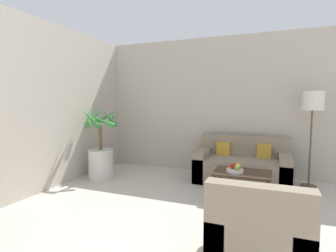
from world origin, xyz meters
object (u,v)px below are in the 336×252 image
Objects in this scene: fruit_bowl at (235,171)px; ottoman at (266,213)px; floor_lamp at (312,105)px; apple_red at (232,166)px; potted_palm at (101,153)px; armchair at (259,238)px; sofa_loveseat at (242,167)px; apple_green at (237,167)px; coffee_table at (242,176)px; orange_fruit at (238,166)px.

fruit_bowl reaches higher than ottoman.
floor_lamp is 20.69× the size of apple_red.
floor_lamp reaches higher than fruit_bowl.
floor_lamp is at bearing 43.58° from apple_red.
potted_palm is 3.36m from armchair.
armchair is at bearing -93.39° from ottoman.
floor_lamp is 1.78m from apple_red.
fruit_bowl is 0.91m from ottoman.
sofa_loveseat reaches higher than apple_green.
apple_red is (2.43, -0.21, 0.02)m from potted_palm.
sofa_loveseat is (2.48, 0.72, -0.20)m from potted_palm.
fruit_bowl is (-1.08, -1.08, -0.93)m from floor_lamp.
apple_red reaches higher than fruit_bowl.
apple_red is 0.96m from ottoman.
floor_lamp is 2.00× the size of coffee_table.
orange_fruit is (0.00, 0.10, 0.00)m from apple_green.
ottoman is (0.44, -0.76, -0.25)m from fruit_bowl.
potted_palm is 17.90× the size of apple_red.
sofa_loveseat is 19.36× the size of orange_fruit.
sofa_loveseat is 1.99× the size of coffee_table.
ottoman is at bearing -63.83° from orange_fruit.
potted_palm is 2.48m from fruit_bowl.
armchair is at bearing -77.29° from orange_fruit.
fruit_bowl is 1.58m from armchair.
apple_red reaches higher than coffee_table.
coffee_table is at bearing 22.84° from apple_red.
floor_lamp reaches higher than apple_green.
orange_fruit is at bearing -87.76° from sofa_loveseat.
orange_fruit is at bearing 102.71° from armchair.
apple_green is at bearing -5.86° from potted_palm.
floor_lamp reaches higher than ottoman.
potted_palm is 2.52m from apple_green.
potted_palm reaches higher than armchair.
potted_palm is at bearing 148.83° from armchair.
floor_lamp is at bearing 45.67° from coffee_table.
apple_green is (-0.06, -0.11, 0.15)m from coffee_table.
potted_palm reaches higher than orange_fruit.
apple_red is (-0.04, -0.92, 0.22)m from sofa_loveseat.
orange_fruit is at bearing 32.54° from apple_red.
sofa_loveseat is 20.61× the size of apple_red.
apple_green is 0.12× the size of ottoman.
potted_palm is at bearing 176.66° from coffee_table.
fruit_bowl is at bearing 132.38° from apple_green.
potted_palm is at bearing 174.14° from apple_green.
floor_lamp reaches higher than armchair.
coffee_table is at bearing -3.34° from potted_palm.
armchair is (0.30, -1.59, -0.09)m from coffee_table.
fruit_bowl is at bearing -4.99° from potted_palm.
apple_red is at bearing 105.89° from armchair.
coffee_table is 0.14m from fruit_bowl.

